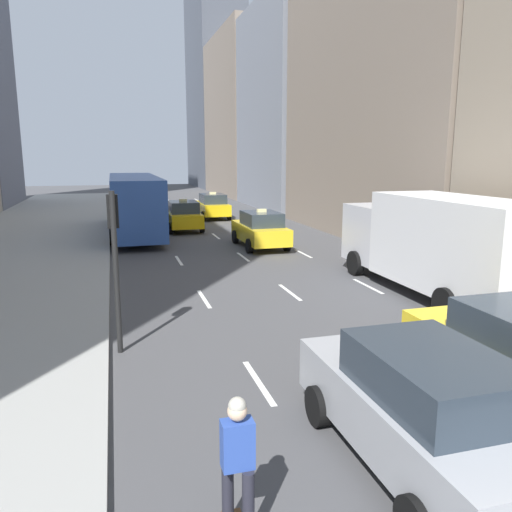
% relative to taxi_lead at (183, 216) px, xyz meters
% --- Properties ---
extents(sidewalk_left, '(8.00, 66.00, 0.15)m').
position_rel_taxi_lead_xyz_m(sidewalk_left, '(-8.20, -1.79, -0.81)').
color(sidewalk_left, '#9E9E99').
rests_on(sidewalk_left, ground).
extents(lane_markings, '(5.72, 56.00, 0.01)m').
position_rel_taxi_lead_xyz_m(lane_markings, '(1.40, -5.79, -0.87)').
color(lane_markings, white).
rests_on(lane_markings, ground).
extents(building_row_right, '(6.00, 78.57, 37.46)m').
position_rel_taxi_lead_xyz_m(building_row_right, '(10.80, 11.27, 14.14)').
color(building_row_right, gray).
rests_on(building_row_right, ground).
extents(taxi_lead, '(2.02, 4.40, 1.87)m').
position_rel_taxi_lead_xyz_m(taxi_lead, '(0.00, 0.00, 0.00)').
color(taxi_lead, yellow).
rests_on(taxi_lead, ground).
extents(taxi_third, '(2.02, 4.40, 1.87)m').
position_rel_taxi_lead_xyz_m(taxi_third, '(2.80, -6.69, 0.00)').
color(taxi_third, yellow).
rests_on(taxi_third, ground).
extents(taxi_fourth, '(2.02, 4.40, 1.87)m').
position_rel_taxi_lead_xyz_m(taxi_fourth, '(2.80, 5.30, 0.00)').
color(taxi_fourth, yellow).
rests_on(taxi_fourth, ground).
extents(sedan_black_near, '(2.02, 4.49, 1.81)m').
position_rel_taxi_lead_xyz_m(sedan_black_near, '(-0.00, -24.00, 0.04)').
color(sedan_black_near, '#9EA0A5').
rests_on(sedan_black_near, ground).
extents(city_bus, '(2.80, 11.61, 3.25)m').
position_rel_taxi_lead_xyz_m(city_bus, '(-2.81, -0.88, 0.91)').
color(city_bus, '#2D519E').
rests_on(city_bus, ground).
extents(box_truck, '(2.58, 8.40, 3.15)m').
position_rel_taxi_lead_xyz_m(box_truck, '(5.60, -16.40, 0.83)').
color(box_truck, silver).
rests_on(box_truck, ground).
extents(skateboarder, '(0.36, 0.80, 1.75)m').
position_rel_taxi_lead_xyz_m(skateboarder, '(-2.75, -24.58, 0.08)').
color(skateboarder, brown).
rests_on(skateboarder, ground).
extents(traffic_light_pole, '(0.24, 0.42, 3.60)m').
position_rel_taxi_lead_xyz_m(traffic_light_pole, '(-3.95, -18.38, 1.53)').
color(traffic_light_pole, black).
rests_on(traffic_light_pole, ground).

